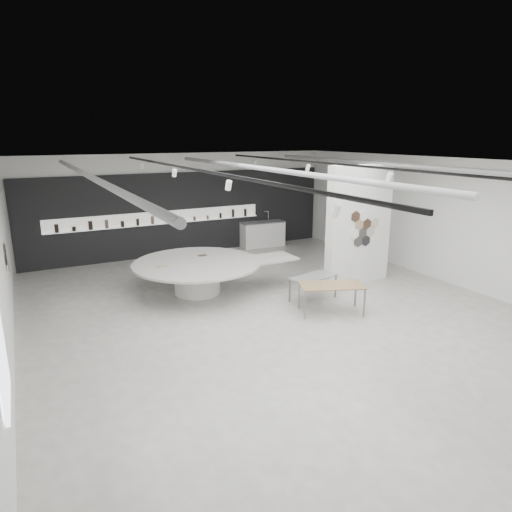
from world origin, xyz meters
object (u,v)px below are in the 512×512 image
sample_table_stone (313,278)px  sample_table_wood (332,287)px  partition_column (359,225)px  display_island (200,273)px  kitchen_counter (263,234)px

sample_table_stone → sample_table_wood: bearing=-97.4°
sample_table_wood → partition_column: bearing=37.5°
display_island → sample_table_wood: size_ratio=2.63×
sample_table_stone → kitchen_counter: size_ratio=0.78×
partition_column → sample_table_stone: 2.50m
kitchen_counter → sample_table_wood: bearing=-101.6°
partition_column → sample_table_wood: partition_column is taller
display_island → kitchen_counter: 6.04m
sample_table_wood → display_island: bearing=129.0°
partition_column → kitchen_counter: size_ratio=1.96×
sample_table_wood → sample_table_stone: (0.13, 1.00, -0.08)m
partition_column → display_island: partition_column is taller
display_island → sample_table_stone: bearing=-38.3°
sample_table_wood → kitchen_counter: bearing=75.3°
partition_column → sample_table_wood: size_ratio=2.02×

